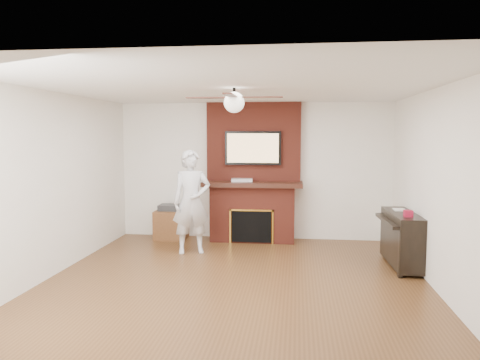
# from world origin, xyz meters

# --- Properties ---
(room_shell) EXTENTS (5.36, 5.86, 2.86)m
(room_shell) POSITION_xyz_m (0.00, 0.00, 1.25)
(room_shell) COLOR #4E2F17
(room_shell) RESTS_ON ground
(fireplace) EXTENTS (1.78, 0.64, 2.50)m
(fireplace) POSITION_xyz_m (0.00, 2.55, 1.00)
(fireplace) COLOR maroon
(fireplace) RESTS_ON ground
(tv) EXTENTS (1.00, 0.08, 0.60)m
(tv) POSITION_xyz_m (0.00, 2.50, 1.68)
(tv) COLOR black
(tv) RESTS_ON fireplace
(ceiling_fan) EXTENTS (1.21, 1.21, 0.31)m
(ceiling_fan) POSITION_xyz_m (-0.00, 0.00, 2.33)
(ceiling_fan) COLOR black
(ceiling_fan) RESTS_ON room_shell
(person) EXTENTS (0.71, 0.58, 1.67)m
(person) POSITION_xyz_m (-0.90, 1.51, 0.84)
(person) COLOR silver
(person) RESTS_ON ground
(side_table) EXTENTS (0.55, 0.55, 0.63)m
(side_table) POSITION_xyz_m (-1.51, 2.48, 0.29)
(side_table) COLOR brown
(side_table) RESTS_ON ground
(piano) EXTENTS (0.49, 1.23, 0.88)m
(piano) POSITION_xyz_m (2.31, 1.07, 0.43)
(piano) COLOR black
(piano) RESTS_ON ground
(cable_box) EXTENTS (0.40, 0.26, 0.05)m
(cable_box) POSITION_xyz_m (-0.19, 2.45, 1.11)
(cable_box) COLOR silver
(cable_box) RESTS_ON fireplace
(candle_orange) EXTENTS (0.07, 0.07, 0.11)m
(candle_orange) POSITION_xyz_m (-0.25, 2.35, 0.05)
(candle_orange) COLOR #DA4219
(candle_orange) RESTS_ON ground
(candle_green) EXTENTS (0.06, 0.06, 0.08)m
(candle_green) POSITION_xyz_m (-0.06, 2.36, 0.04)
(candle_green) COLOR #3C7A30
(candle_green) RESTS_ON ground
(candle_cream) EXTENTS (0.08, 0.08, 0.10)m
(candle_cream) POSITION_xyz_m (0.16, 2.38, 0.05)
(candle_cream) COLOR beige
(candle_cream) RESTS_ON ground
(candle_blue) EXTENTS (0.06, 0.06, 0.09)m
(candle_blue) POSITION_xyz_m (0.17, 2.30, 0.05)
(candle_blue) COLOR #3657A4
(candle_blue) RESTS_ON ground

